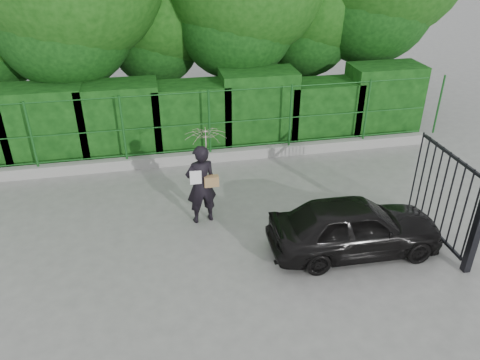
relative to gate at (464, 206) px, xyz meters
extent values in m
plane|color=gray|center=(-4.60, 0.72, -1.19)|extent=(80.00, 80.00, 0.00)
cube|color=#9E9E99|center=(-4.60, 5.22, -1.04)|extent=(14.00, 0.25, 0.30)
cylinder|color=#18531C|center=(-8.80, 5.22, 0.01)|extent=(0.06, 0.06, 1.80)
cylinder|color=#18531C|center=(-6.50, 5.22, 0.01)|extent=(0.06, 0.06, 1.80)
cylinder|color=#18531C|center=(-4.20, 5.22, 0.01)|extent=(0.06, 0.06, 1.80)
cylinder|color=#18531C|center=(-1.90, 5.22, 0.01)|extent=(0.06, 0.06, 1.80)
cylinder|color=#18531C|center=(0.40, 5.22, 0.01)|extent=(0.06, 0.06, 1.80)
cylinder|color=#18531C|center=(2.70, 5.22, 0.01)|extent=(0.06, 0.06, 1.80)
cylinder|color=#18531C|center=(-4.60, 5.22, -0.79)|extent=(13.60, 0.03, 0.03)
cylinder|color=#18531C|center=(-4.60, 5.22, -0.04)|extent=(13.60, 0.03, 0.03)
cylinder|color=#18531C|center=(-4.60, 5.22, 0.86)|extent=(13.60, 0.03, 0.03)
cube|color=black|center=(-8.60, 6.22, -0.11)|extent=(2.20, 1.20, 2.15)
cube|color=black|center=(-6.60, 6.22, -0.13)|extent=(2.20, 1.20, 2.12)
cube|color=black|center=(-4.60, 6.22, -0.20)|extent=(2.20, 1.20, 1.98)
cube|color=black|center=(-2.60, 6.22, -0.07)|extent=(2.20, 1.20, 2.24)
cube|color=black|center=(-0.60, 6.22, -0.28)|extent=(2.20, 1.20, 1.81)
cube|color=black|center=(1.40, 6.22, -0.09)|extent=(2.20, 1.20, 2.20)
cylinder|color=black|center=(-10.10, 8.72, 0.69)|extent=(0.36, 0.36, 3.75)
cylinder|color=black|center=(-7.60, 7.92, 1.06)|extent=(0.36, 0.36, 4.50)
cylinder|color=black|center=(-5.10, 9.22, 0.44)|extent=(0.36, 0.36, 3.25)
sphere|color=#14470F|center=(-5.10, 9.22, 2.39)|extent=(3.90, 3.90, 3.90)
cylinder|color=black|center=(-2.60, 8.22, 0.94)|extent=(0.36, 0.36, 4.25)
cylinder|color=black|center=(-0.10, 8.92, 0.56)|extent=(0.36, 0.36, 3.50)
cylinder|color=black|center=(1.90, 8.52, 1.19)|extent=(0.36, 0.36, 4.75)
cube|color=black|center=(0.00, -0.48, -0.09)|extent=(0.14, 0.14, 2.20)
cube|color=black|center=(0.00, 0.67, -1.04)|extent=(0.05, 2.00, 0.06)
cube|color=black|center=(0.00, 0.67, 0.76)|extent=(0.05, 2.00, 0.06)
cylinder|color=black|center=(0.00, -0.28, -0.14)|extent=(0.04, 0.04, 1.90)
cylinder|color=black|center=(0.00, -0.03, -0.14)|extent=(0.04, 0.04, 1.90)
cylinder|color=black|center=(0.00, 0.22, -0.14)|extent=(0.04, 0.04, 1.90)
cylinder|color=black|center=(0.00, 0.47, -0.14)|extent=(0.04, 0.04, 1.90)
cylinder|color=black|center=(0.00, 0.72, -0.14)|extent=(0.04, 0.04, 1.90)
cylinder|color=black|center=(0.00, 0.97, -0.14)|extent=(0.04, 0.04, 1.90)
cylinder|color=black|center=(0.00, 1.22, -0.14)|extent=(0.04, 0.04, 1.90)
cylinder|color=black|center=(0.00, 1.47, -0.14)|extent=(0.04, 0.04, 1.90)
cylinder|color=black|center=(0.00, 1.72, -0.14)|extent=(0.04, 0.04, 1.90)
imported|color=black|center=(-4.81, 2.29, -0.25)|extent=(0.75, 0.56, 1.87)
imported|color=#FFBDD2|center=(-4.66, 2.34, 0.60)|extent=(0.91, 0.93, 0.83)
cube|color=#9E7848|center=(-4.59, 2.21, -0.15)|extent=(0.32, 0.15, 0.24)
cube|color=white|center=(-4.93, 2.17, 0.00)|extent=(0.25, 0.02, 0.32)
imported|color=black|center=(-1.91, 0.58, -0.59)|extent=(3.52, 1.49, 1.19)
camera|label=1|loc=(-5.72, -6.61, 4.79)|focal=35.00mm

